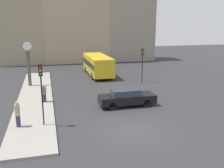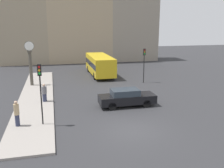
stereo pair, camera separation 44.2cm
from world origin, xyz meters
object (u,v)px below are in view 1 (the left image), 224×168
object	(u,v)px
traffic_light_near	(41,82)
traffic_light_far	(142,59)
sedan_car	(127,97)
street_clock	(29,64)
bus_distant	(98,64)
pedestrian_grey_jacket	(44,93)
pedestrian_tan_coat	(18,114)

from	to	relation	value
traffic_light_near	traffic_light_far	world-z (taller)	traffic_light_near
sedan_car	street_clock	bearing A→B (deg)	132.22
bus_distant	traffic_light_far	world-z (taller)	traffic_light_far
bus_distant	pedestrian_grey_jacket	bearing A→B (deg)	-122.47
sedan_car	bus_distant	xyz separation A→B (m)	(0.32, 13.67, 0.77)
traffic_light_far	street_clock	xyz separation A→B (m)	(-12.79, 1.21, -0.35)
street_clock	pedestrian_grey_jacket	distance (m)	6.95
sedan_car	traffic_light_near	bearing A→B (deg)	-157.68
traffic_light_near	traffic_light_far	size ratio (longest dim) A/B	1.02
traffic_light_near	pedestrian_grey_jacket	size ratio (longest dim) A/B	2.59
traffic_light_near	traffic_light_far	distance (m)	15.56
bus_distant	sedan_car	bearing A→B (deg)	-91.33
bus_distant	street_clock	size ratio (longest dim) A/B	1.78
pedestrian_tan_coat	pedestrian_grey_jacket	bearing A→B (deg)	72.62
bus_distant	pedestrian_grey_jacket	xyz separation A→B (m)	(-7.09, -11.14, -0.60)
sedan_car	traffic_light_far	size ratio (longest dim) A/B	1.18
sedan_car	pedestrian_tan_coat	size ratio (longest dim) A/B	2.72
traffic_light_far	traffic_light_near	bearing A→B (deg)	-136.52
street_clock	pedestrian_tan_coat	size ratio (longest dim) A/B	2.79
traffic_light_near	pedestrian_grey_jacket	distance (m)	5.75
pedestrian_grey_jacket	street_clock	bearing A→B (deg)	102.93
traffic_light_near	pedestrian_tan_coat	distance (m)	2.63
street_clock	traffic_light_near	bearing A→B (deg)	-82.84
traffic_light_near	street_clock	size ratio (longest dim) A/B	0.85
traffic_light_near	pedestrian_tan_coat	size ratio (longest dim) A/B	2.36
sedan_car	traffic_light_near	size ratio (longest dim) A/B	1.15
traffic_light_near	pedestrian_grey_jacket	world-z (taller)	traffic_light_near
street_clock	bus_distant	bearing A→B (deg)	27.84
traffic_light_far	pedestrian_tan_coat	distance (m)	16.83
traffic_light_near	sedan_car	bearing A→B (deg)	22.32
street_clock	pedestrian_grey_jacket	world-z (taller)	street_clock
pedestrian_grey_jacket	pedestrian_tan_coat	distance (m)	5.50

